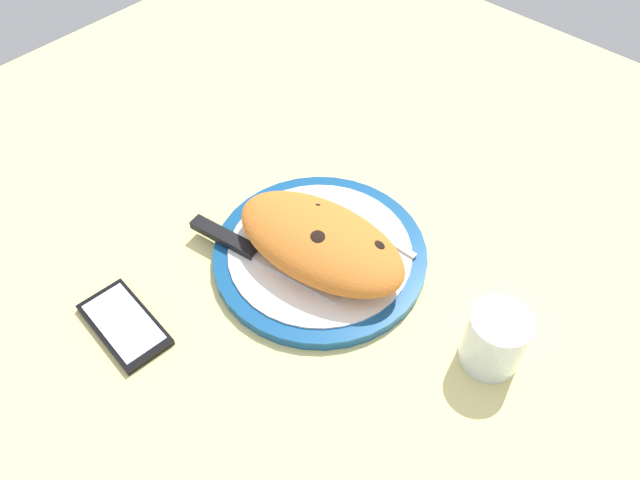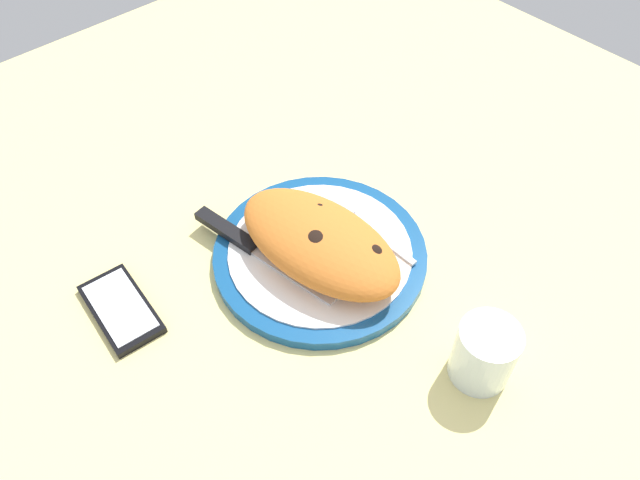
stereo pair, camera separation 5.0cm
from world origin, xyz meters
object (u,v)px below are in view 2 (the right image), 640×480
Objects in this scene: plate at (320,254)px; water_glass at (483,356)px; calzone at (319,242)px; smartphone at (121,309)px; fork at (363,225)px; knife at (243,241)px.

plate is 3.51× the size of water_glass.
calzone reaches higher than smartphone.
smartphone is at bearing 66.77° from plate.
fork is (-0.78, -7.37, 1.18)cm from plate.
water_glass reaches higher than smartphone.
water_glass reaches higher than calzone.
fork is 0.67× the size of knife.
smartphone is at bearing 36.97° from water_glass.
plate is 10.69cm from knife.
smartphone is at bearing 81.13° from knife.
knife is (8.66, 14.43, 0.30)cm from fork.
water_glass reaches higher than plate.
knife is (8.75, 6.16, -2.65)cm from calzone.
smartphone is 1.60× the size of water_glass.
plate is 7.50cm from fork.
calzone is 3.12× the size of water_glass.
fork is at bearing -11.37° from water_glass.
plate is 4.31cm from calzone.
smartphone is (2.77, 17.75, -1.83)cm from knife.
smartphone is at bearing 70.45° from fork.
water_glass reaches higher than knife.
knife is at bearing -98.87° from smartphone.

